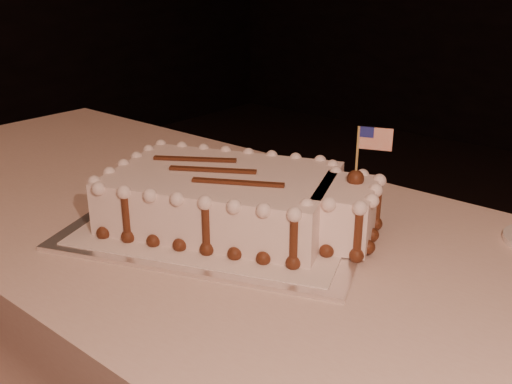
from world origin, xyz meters
The scene contains 3 objects.
cake_board centered at (-0.16, 0.59, 0.75)m, with size 0.53×0.40×0.01m, color silver.
doily centered at (-0.16, 0.59, 0.76)m, with size 0.48×0.36×0.00m, color white.
sheet_cake centered at (-0.14, 0.60, 0.81)m, with size 0.53×0.40×0.20m.
Camera 1 is at (0.51, -0.12, 1.20)m, focal length 40.00 mm.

